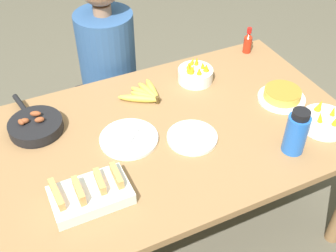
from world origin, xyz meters
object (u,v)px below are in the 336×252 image
(empty_plate_near_front, at_px, (129,139))
(person_figure, at_px, (110,85))
(water_bottle, at_px, (296,132))
(frittata_plate_center, at_px, (282,96))
(banana_bunch, at_px, (146,94))
(skillet, at_px, (35,126))
(melon_tray, at_px, (90,194))
(fruit_bowl_mango, at_px, (195,74))
(fruit_bowl_citrus, at_px, (324,121))
(empty_plate_far_left, at_px, (192,137))
(hot_sauce_bottle, at_px, (248,42))

(empty_plate_near_front, bearing_deg, person_figure, 78.57)
(water_bottle, relative_size, person_figure, 0.17)
(frittata_plate_center, xyz_separation_m, empty_plate_near_front, (-0.76, 0.05, -0.02))
(banana_bunch, height_order, water_bottle, water_bottle)
(skillet, relative_size, empty_plate_near_front, 1.45)
(melon_tray, distance_m, water_bottle, 0.84)
(fruit_bowl_mango, relative_size, fruit_bowl_citrus, 0.86)
(empty_plate_far_left, height_order, fruit_bowl_mango, fruit_bowl_mango)
(fruit_bowl_mango, bearing_deg, skillet, -177.38)
(water_bottle, bearing_deg, empty_plate_far_left, 145.75)
(melon_tray, bearing_deg, hot_sauce_bottle, 29.95)
(banana_bunch, distance_m, fruit_bowl_mango, 0.28)
(fruit_bowl_citrus, xyz_separation_m, hot_sauce_bottle, (0.04, 0.67, 0.03))
(banana_bunch, xyz_separation_m, water_bottle, (0.41, -0.59, 0.08))
(hot_sauce_bottle, bearing_deg, empty_plate_far_left, -140.48)
(frittata_plate_center, relative_size, hot_sauce_bottle, 1.53)
(empty_plate_near_front, distance_m, fruit_bowl_citrus, 0.85)
(empty_plate_far_left, distance_m, water_bottle, 0.43)
(skillet, height_order, person_figure, person_figure)
(water_bottle, bearing_deg, empty_plate_near_front, 149.91)
(water_bottle, xyz_separation_m, person_figure, (-0.45, 1.03, -0.29))
(banana_bunch, relative_size, person_figure, 0.17)
(empty_plate_far_left, relative_size, fruit_bowl_mango, 1.24)
(skillet, xyz_separation_m, water_bottle, (0.93, -0.57, 0.07))
(skillet, distance_m, empty_plate_near_front, 0.41)
(frittata_plate_center, height_order, empty_plate_near_front, frittata_plate_center)
(fruit_bowl_citrus, bearing_deg, fruit_bowl_mango, 121.85)
(fruit_bowl_citrus, distance_m, water_bottle, 0.23)
(melon_tray, bearing_deg, water_bottle, -7.06)
(fruit_bowl_citrus, distance_m, hot_sauce_bottle, 0.68)
(frittata_plate_center, bearing_deg, empty_plate_far_left, -173.35)
(fruit_bowl_citrus, bearing_deg, skillet, 155.80)
(skillet, xyz_separation_m, empty_plate_far_left, (0.59, -0.34, -0.02))
(empty_plate_near_front, bearing_deg, fruit_bowl_mango, 30.15)
(empty_plate_far_left, bearing_deg, water_bottle, -34.25)
(melon_tray, relative_size, fruit_bowl_citrus, 1.42)
(person_figure, bearing_deg, melon_tray, -112.43)
(skillet, height_order, hot_sauce_bottle, hot_sauce_bottle)
(skillet, height_order, empty_plate_far_left, skillet)
(melon_tray, bearing_deg, person_figure, 67.57)
(empty_plate_far_left, relative_size, hot_sauce_bottle, 1.48)
(melon_tray, relative_size, person_figure, 0.24)
(banana_bunch, distance_m, hot_sauce_bottle, 0.68)
(banana_bunch, height_order, person_figure, person_figure)
(fruit_bowl_citrus, bearing_deg, banana_bunch, 139.43)
(skillet, height_order, fruit_bowl_citrus, fruit_bowl_citrus)
(empty_plate_near_front, bearing_deg, empty_plate_far_left, -23.60)
(skillet, relative_size, empty_plate_far_left, 1.68)
(fruit_bowl_mango, relative_size, person_figure, 0.14)
(frittata_plate_center, relative_size, water_bottle, 1.10)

